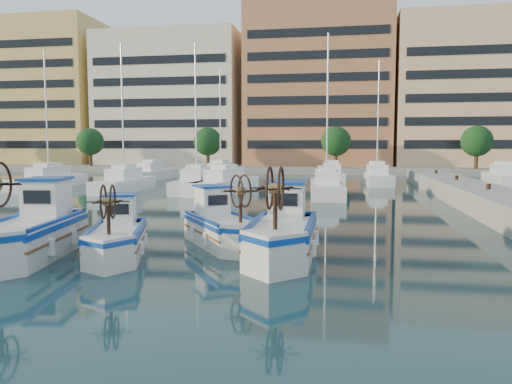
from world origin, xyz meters
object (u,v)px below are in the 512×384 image
fishing_boat_a (32,230)px  fishing_boat_b (117,235)px  fishing_boat_d (283,231)px  fishing_boat_c (221,225)px

fishing_boat_a → fishing_boat_b: fishing_boat_a is taller
fishing_boat_a → fishing_boat_d: (8.05, 1.45, -0.04)m
fishing_boat_a → fishing_boat_b: size_ratio=1.27×
fishing_boat_c → fishing_boat_d: size_ratio=0.89×
fishing_boat_b → fishing_boat_d: bearing=-8.5°
fishing_boat_a → fishing_boat_c: fishing_boat_a is taller
fishing_boat_a → fishing_boat_b: bearing=2.5°
fishing_boat_a → fishing_boat_c: 6.33m
fishing_boat_a → fishing_boat_d: 8.18m
fishing_boat_a → fishing_boat_d: bearing=0.9°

